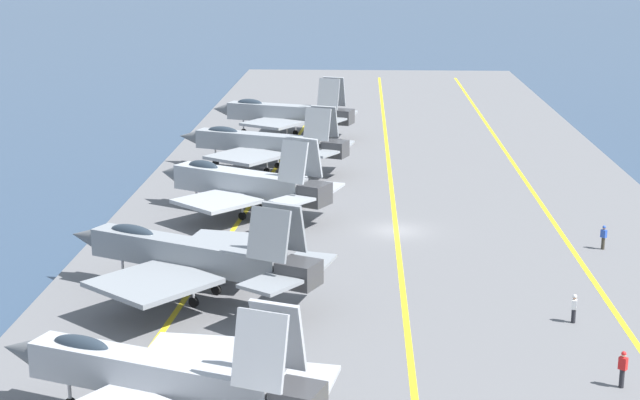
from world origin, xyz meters
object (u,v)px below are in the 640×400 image
(crew_red_vest, at_px, (623,368))
(parked_jet_fourth, at_px, (264,143))
(parked_jet_third, at_px, (243,184))
(crew_white_vest, at_px, (574,307))
(crew_blue_vest, at_px, (604,236))
(parked_jet_fifth, at_px, (284,113))
(parked_jet_nearest, at_px, (159,376))
(parked_jet_second, at_px, (192,255))

(crew_red_vest, bearing_deg, parked_jet_fourth, 25.38)
(parked_jet_third, height_order, crew_red_vest, parked_jet_third)
(crew_white_vest, distance_m, crew_blue_vest, 14.55)
(parked_jet_third, distance_m, crew_red_vest, 36.73)
(parked_jet_fifth, distance_m, crew_blue_vest, 46.85)
(crew_red_vest, bearing_deg, parked_jet_third, 35.85)
(parked_jet_nearest, xyz_separation_m, parked_jet_fifth, (66.51, 0.03, 0.13))
(parked_jet_third, bearing_deg, parked_jet_fifth, -1.15)
(parked_jet_nearest, bearing_deg, parked_jet_fourth, 0.64)
(parked_jet_fourth, relative_size, crew_red_vest, 9.27)
(parked_jet_second, height_order, crew_red_vest, parked_jet_second)
(parked_jet_fourth, distance_m, crew_red_vest, 49.90)
(parked_jet_nearest, bearing_deg, parked_jet_fifth, 0.03)
(parked_jet_second, bearing_deg, crew_blue_vest, -67.75)
(parked_jet_fourth, relative_size, crew_blue_vest, 10.05)
(parked_jet_fourth, height_order, crew_red_vest, parked_jet_fourth)
(crew_white_vest, bearing_deg, crew_blue_vest, -19.31)
(parked_jet_fourth, distance_m, crew_blue_vest, 34.58)
(crew_red_vest, relative_size, crew_white_vest, 1.11)
(parked_jet_nearest, relative_size, parked_jet_fifth, 0.96)
(parked_jet_third, bearing_deg, parked_jet_second, 177.78)
(parked_jet_fifth, bearing_deg, crew_blue_vest, -147.60)
(crew_white_vest, bearing_deg, parked_jet_fourth, 29.42)
(parked_jet_fifth, relative_size, crew_blue_vest, 9.66)
(parked_jet_nearest, height_order, parked_jet_fifth, parked_jet_fifth)
(parked_jet_fifth, bearing_deg, parked_jet_second, 178.45)
(parked_jet_nearest, bearing_deg, parked_jet_second, 4.94)
(parked_jet_nearest, height_order, crew_white_vest, parked_jet_nearest)
(parked_jet_fifth, height_order, crew_white_vest, parked_jet_fifth)
(crew_white_vest, bearing_deg, parked_jet_third, 44.10)
(parked_jet_third, distance_m, crew_blue_vest, 26.94)
(parked_jet_fifth, distance_m, crew_white_vest, 57.01)
(parked_jet_fifth, bearing_deg, parked_jet_fourth, 178.16)
(parked_jet_fourth, height_order, parked_jet_fifth, parked_jet_fifth)
(parked_jet_second, height_order, crew_blue_vest, parked_jet_second)
(parked_jet_fifth, height_order, crew_red_vest, parked_jet_fifth)
(crew_blue_vest, bearing_deg, parked_jet_fourth, 47.87)
(parked_jet_third, height_order, crew_blue_vest, parked_jet_third)
(parked_jet_second, bearing_deg, parked_jet_fourth, -1.41)
(parked_jet_nearest, bearing_deg, parked_jet_third, 1.10)
(parked_jet_nearest, relative_size, crew_blue_vest, 9.27)
(crew_blue_vest, bearing_deg, parked_jet_third, 73.02)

